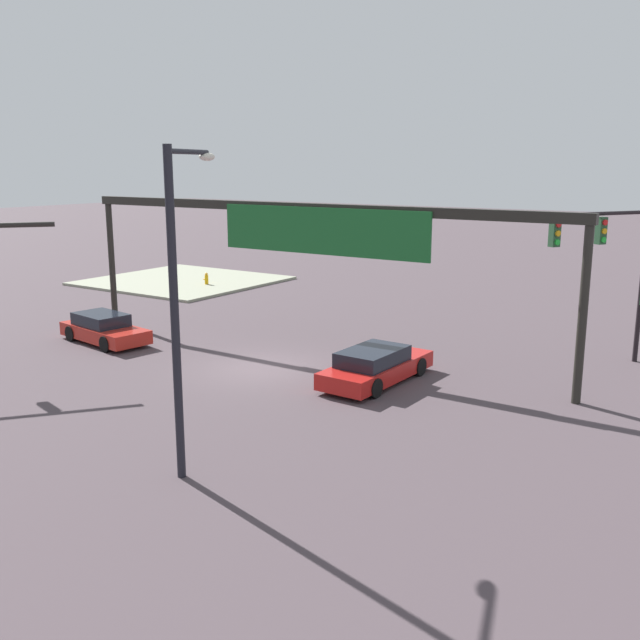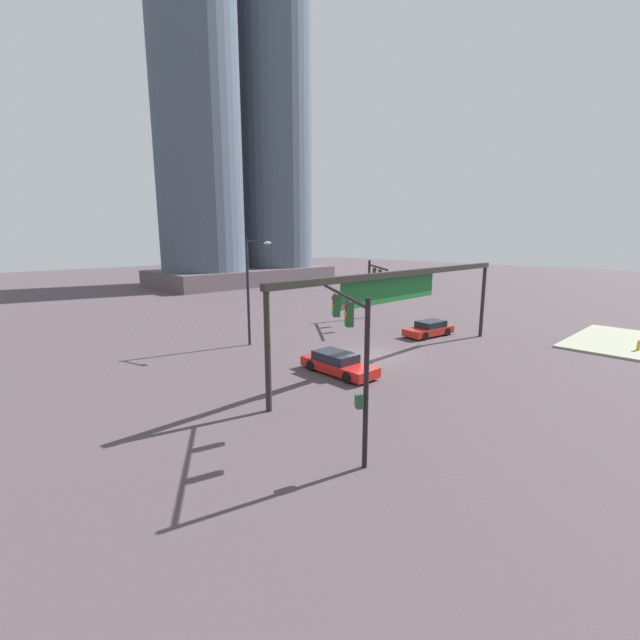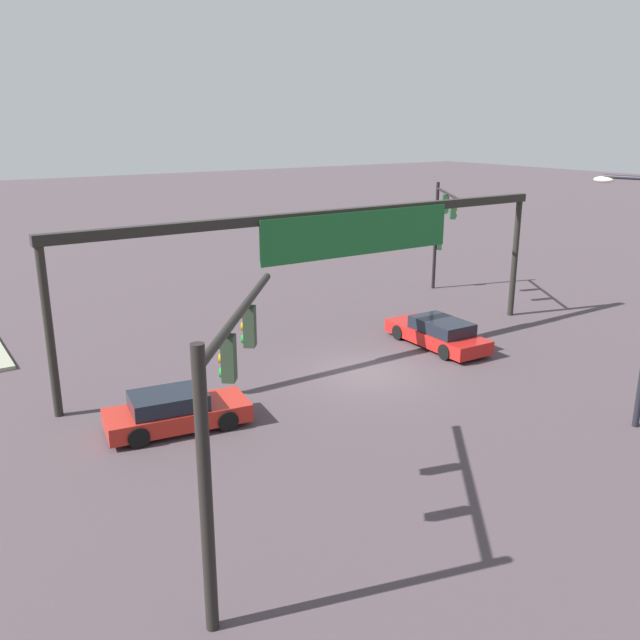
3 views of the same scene
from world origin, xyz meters
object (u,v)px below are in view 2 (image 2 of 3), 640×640
(traffic_signal_opposite_side, at_px, (373,279))
(fire_hydrant_on_curb, at_px, (639,345))
(sedan_car_waiting_far, at_px, (429,329))
(traffic_signal_near_corner, at_px, (351,337))
(streetlamp_curved_arm, at_px, (250,285))
(sedan_car_approaching, at_px, (338,364))

(traffic_signal_opposite_side, relative_size, fire_hydrant_on_curb, 7.90)
(traffic_signal_opposite_side, bearing_deg, sedan_car_waiting_far, 26.50)
(traffic_signal_near_corner, bearing_deg, traffic_signal_opposite_side, -20.38)
(streetlamp_curved_arm, distance_m, sedan_car_approaching, 9.67)
(traffic_signal_near_corner, bearing_deg, sedan_car_waiting_far, -34.34)
(traffic_signal_near_corner, height_order, streetlamp_curved_arm, streetlamp_curved_arm)
(fire_hydrant_on_curb, bearing_deg, traffic_signal_near_corner, 167.82)
(streetlamp_curved_arm, bearing_deg, traffic_signal_near_corner, -37.50)
(streetlamp_curved_arm, xyz_separation_m, fire_hydrant_on_curb, (17.91, -20.21, -3.97))
(fire_hydrant_on_curb, bearing_deg, sedan_car_waiting_far, 115.18)
(fire_hydrant_on_curb, bearing_deg, streetlamp_curved_arm, 131.56)
(fire_hydrant_on_curb, bearing_deg, sedan_car_approaching, 147.98)
(traffic_signal_near_corner, height_order, fire_hydrant_on_curb, traffic_signal_near_corner)
(traffic_signal_near_corner, height_order, traffic_signal_opposite_side, traffic_signal_near_corner)
(traffic_signal_near_corner, bearing_deg, sedan_car_approaching, -10.67)
(traffic_signal_near_corner, height_order, sedan_car_waiting_far, traffic_signal_near_corner)
(sedan_car_approaching, bearing_deg, traffic_signal_opposite_side, 123.63)
(traffic_signal_near_corner, relative_size, streetlamp_curved_arm, 0.77)
(traffic_signal_opposite_side, bearing_deg, sedan_car_approaching, -19.76)
(traffic_signal_opposite_side, distance_m, sedan_car_waiting_far, 7.92)
(sedan_car_approaching, distance_m, fire_hydrant_on_curb, 21.40)
(traffic_signal_opposite_side, height_order, fire_hydrant_on_curb, traffic_signal_opposite_side)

